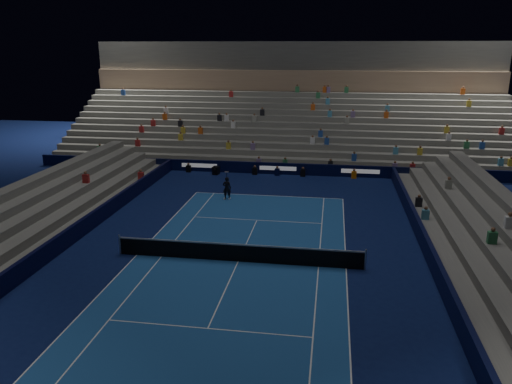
% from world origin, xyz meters
% --- Properties ---
extents(ground, '(90.00, 90.00, 0.00)m').
position_xyz_m(ground, '(0.00, 0.00, 0.00)').
color(ground, '#0B1544').
rests_on(ground, ground).
extents(court_surface, '(10.97, 23.77, 0.01)m').
position_xyz_m(court_surface, '(0.00, 0.00, 0.01)').
color(court_surface, '#1A498F').
rests_on(court_surface, ground).
extents(sponsor_barrier_far, '(44.00, 0.25, 1.00)m').
position_xyz_m(sponsor_barrier_far, '(0.00, 18.50, 0.50)').
color(sponsor_barrier_far, black).
rests_on(sponsor_barrier_far, ground).
extents(sponsor_barrier_east, '(0.25, 37.00, 1.00)m').
position_xyz_m(sponsor_barrier_east, '(9.70, 0.00, 0.50)').
color(sponsor_barrier_east, black).
rests_on(sponsor_barrier_east, ground).
extents(sponsor_barrier_west, '(0.25, 37.00, 1.00)m').
position_xyz_m(sponsor_barrier_west, '(-9.70, 0.00, 0.50)').
color(sponsor_barrier_west, black).
rests_on(sponsor_barrier_west, ground).
extents(grandstand_main, '(44.00, 15.20, 11.20)m').
position_xyz_m(grandstand_main, '(0.00, 27.90, 3.38)').
color(grandstand_main, slate).
rests_on(grandstand_main, ground).
extents(grandstand_east, '(5.00, 37.00, 2.50)m').
position_xyz_m(grandstand_east, '(13.17, 0.00, 0.92)').
color(grandstand_east, slate).
rests_on(grandstand_east, ground).
extents(grandstand_west, '(5.00, 37.00, 2.50)m').
position_xyz_m(grandstand_west, '(-13.17, 0.00, 0.92)').
color(grandstand_west, slate).
rests_on(grandstand_west, ground).
extents(tennis_net, '(12.90, 0.10, 1.10)m').
position_xyz_m(tennis_net, '(0.00, 0.00, 0.50)').
color(tennis_net, '#B2B2B7').
rests_on(tennis_net, ground).
extents(tennis_player, '(0.64, 0.45, 1.67)m').
position_xyz_m(tennis_player, '(-2.83, 10.57, 0.83)').
color(tennis_player, black).
rests_on(tennis_player, ground).
extents(broadcast_camera, '(0.61, 1.02, 0.68)m').
position_xyz_m(broadcast_camera, '(-5.32, 17.60, 0.35)').
color(broadcast_camera, black).
rests_on(broadcast_camera, ground).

